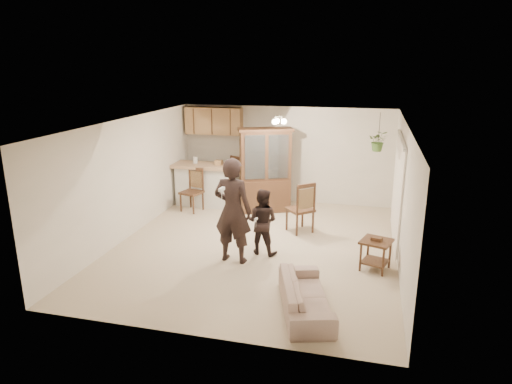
% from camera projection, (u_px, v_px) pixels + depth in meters
% --- Properties ---
extents(floor, '(6.50, 6.50, 0.00)m').
position_uv_depth(floor, '(256.00, 246.00, 9.25)').
color(floor, '#BCA88E').
rests_on(floor, ground).
extents(ceiling, '(5.50, 6.50, 0.02)m').
position_uv_depth(ceiling, '(255.00, 122.00, 8.56)').
color(ceiling, white).
rests_on(ceiling, wall_back).
extents(wall_back, '(5.50, 0.02, 2.50)m').
position_uv_depth(wall_back, '(286.00, 155.00, 11.93)').
color(wall_back, beige).
rests_on(wall_back, ground).
extents(wall_front, '(5.50, 0.02, 2.50)m').
position_uv_depth(wall_front, '(194.00, 251.00, 5.87)').
color(wall_front, beige).
rests_on(wall_front, ground).
extents(wall_left, '(0.02, 6.50, 2.50)m').
position_uv_depth(wall_left, '(128.00, 178.00, 9.54)').
color(wall_left, beige).
rests_on(wall_left, ground).
extents(wall_right, '(0.02, 6.50, 2.50)m').
position_uv_depth(wall_right, '(402.00, 196.00, 8.26)').
color(wall_right, beige).
rests_on(wall_right, ground).
extents(breakfast_bar, '(1.60, 0.55, 1.00)m').
position_uv_depth(breakfast_bar, '(208.00, 187.00, 11.73)').
color(breakfast_bar, silver).
rests_on(breakfast_bar, floor).
extents(bar_top, '(1.75, 0.70, 0.08)m').
position_uv_depth(bar_top, '(208.00, 166.00, 11.58)').
color(bar_top, tan).
rests_on(bar_top, breakfast_bar).
extents(upper_cabinets, '(1.50, 0.34, 0.70)m').
position_uv_depth(upper_cabinets, '(214.00, 121.00, 11.97)').
color(upper_cabinets, brown).
rests_on(upper_cabinets, wall_back).
extents(vertical_blinds, '(0.06, 2.30, 2.10)m').
position_uv_depth(vertical_blinds, '(397.00, 191.00, 9.15)').
color(vertical_blinds, white).
rests_on(vertical_blinds, wall_right).
extents(ceiling_fixture, '(0.36, 0.36, 0.20)m').
position_uv_depth(ceiling_fixture, '(278.00, 120.00, 9.65)').
color(ceiling_fixture, '#FFEDBF').
rests_on(ceiling_fixture, ceiling).
extents(hanging_plant, '(0.43, 0.37, 0.48)m').
position_uv_depth(hanging_plant, '(378.00, 141.00, 10.43)').
color(hanging_plant, '#325723').
rests_on(hanging_plant, ceiling).
extents(plant_cord, '(0.01, 0.01, 0.65)m').
position_uv_depth(plant_cord, '(379.00, 127.00, 10.34)').
color(plant_cord, black).
rests_on(plant_cord, ceiling).
extents(sofa, '(1.23, 2.00, 0.73)m').
position_uv_depth(sofa, '(305.00, 288.00, 6.77)').
color(sofa, '#C2B5A0').
rests_on(sofa, floor).
extents(adult, '(0.70, 0.50, 1.80)m').
position_uv_depth(adult, '(233.00, 215.00, 8.32)').
color(adult, black).
rests_on(adult, floor).
extents(child, '(0.73, 0.60, 1.35)m').
position_uv_depth(child, '(262.00, 220.00, 8.74)').
color(child, black).
rests_on(child, floor).
extents(china_hutch, '(1.41, 0.97, 2.07)m').
position_uv_depth(china_hutch, '(265.00, 171.00, 11.15)').
color(china_hutch, '#321912').
rests_on(china_hutch, floor).
extents(side_table, '(0.64, 0.64, 0.62)m').
position_uv_depth(side_table, '(375.00, 254.00, 8.13)').
color(side_table, '#321912').
rests_on(side_table, floor).
extents(chair_bar, '(0.59, 0.59, 1.07)m').
position_uv_depth(chair_bar, '(192.00, 199.00, 11.35)').
color(chair_bar, '#321912').
rests_on(chair_bar, floor).
extents(chair_hutch_left, '(0.71, 0.71, 1.18)m').
position_uv_depth(chair_hutch_left, '(231.00, 189.00, 12.14)').
color(chair_hutch_left, '#321912').
rests_on(chair_hutch_left, floor).
extents(chair_hutch_right, '(0.71, 0.71, 1.13)m').
position_uv_depth(chair_hutch_right, '(300.00, 217.00, 9.97)').
color(chair_hutch_right, '#321912').
rests_on(chair_hutch_right, floor).
extents(controller_adult, '(0.07, 0.18, 0.05)m').
position_uv_depth(controller_adult, '(222.00, 189.00, 7.74)').
color(controller_adult, white).
rests_on(controller_adult, adult).
extents(controller_child, '(0.05, 0.12, 0.03)m').
position_uv_depth(controller_child, '(256.00, 219.00, 8.43)').
color(controller_child, white).
rests_on(controller_child, child).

